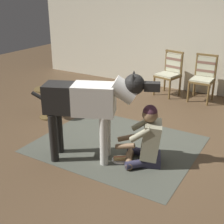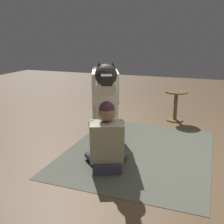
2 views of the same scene
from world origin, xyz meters
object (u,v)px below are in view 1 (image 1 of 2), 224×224
Objects in this scene: dining_chair_left_of_pair at (170,71)px; large_dog at (90,102)px; person_sitting_on_floor at (147,140)px; round_side_table at (47,100)px; dining_chair_right_of_pair at (204,76)px; hot_dog_on_plate at (120,159)px.

large_dog is (0.09, -3.30, 0.31)m from dining_chair_left_of_pair.
person_sitting_on_floor reaches higher than round_side_table.
dining_chair_left_of_pair is 3.11m from person_sitting_on_floor.
hot_dog_on_plate is (-0.27, -3.14, -0.52)m from dining_chair_right_of_pair.
dining_chair_right_of_pair is at bearing 78.74° from large_dog.
large_dog is 2.82× the size of round_side_table.
person_sitting_on_floor is 2.33m from round_side_table.
large_dog is at bearing -157.10° from hot_dog_on_plate.
person_sitting_on_floor is 3.47× the size of hot_dog_on_plate.
dining_chair_right_of_pair is 3.96× the size of hot_dog_on_plate.
hot_dog_on_plate is (-0.33, -0.14, -0.33)m from person_sitting_on_floor.
large_dog is at bearing -157.10° from person_sitting_on_floor.
person_sitting_on_floor reaches higher than hot_dog_on_plate.
person_sitting_on_floor is (0.81, -3.00, -0.19)m from dining_chair_left_of_pair.
dining_chair_left_of_pair is at bearing 105.17° from person_sitting_on_floor.
round_side_table is (-1.55, 0.83, -0.51)m from large_dog.
hot_dog_on_plate is at bearing -157.10° from person_sitting_on_floor.
large_dog is (-0.72, -0.30, 0.50)m from person_sitting_on_floor.
dining_chair_right_of_pair is 3.19m from hot_dog_on_plate.
dining_chair_left_of_pair is 1.71× the size of round_side_table.
person_sitting_on_floor is (0.06, -3.00, -0.19)m from dining_chair_right_of_pair.
large_dog is 0.93m from hot_dog_on_plate.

